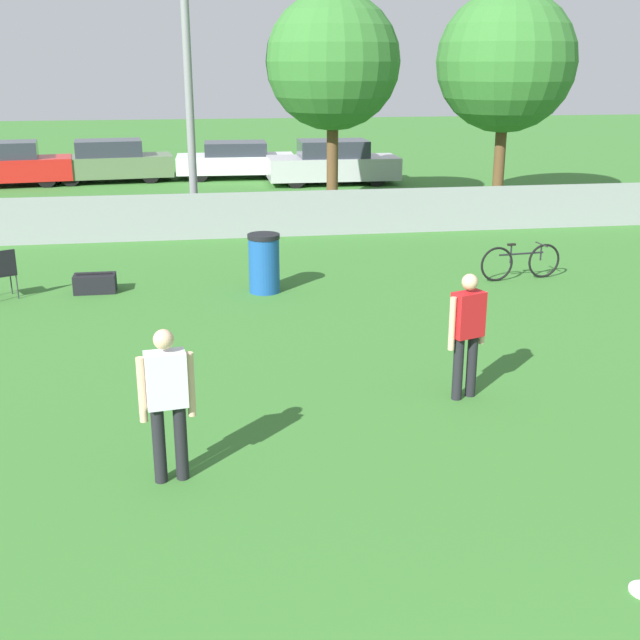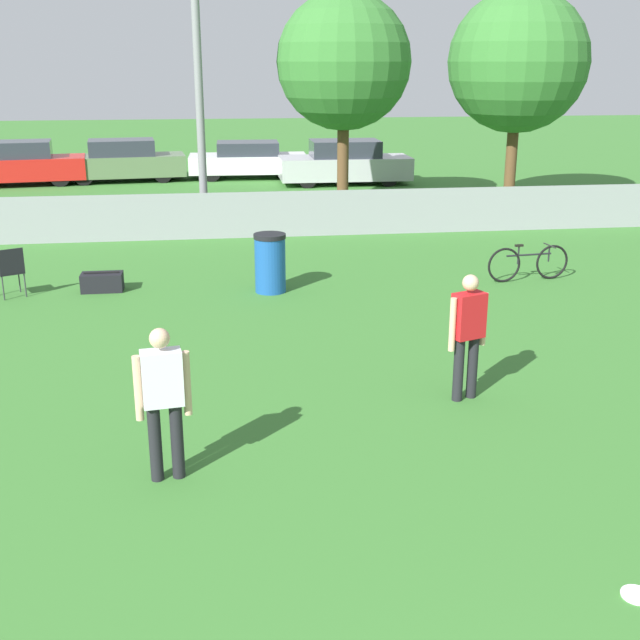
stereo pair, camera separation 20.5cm
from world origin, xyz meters
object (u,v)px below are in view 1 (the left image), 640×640
at_px(tree_near_pole, 333,62).
at_px(bicycle_sideline, 521,262).
at_px(parked_car_olive, 109,162).
at_px(player_defender_red, 467,328).
at_px(tree_far_right, 506,62).
at_px(parked_car_red, 2,165).
at_px(trash_bin, 264,263).
at_px(parked_car_silver, 333,163).
at_px(gear_bag_sideline, 95,283).
at_px(player_receiver_white, 167,396).
at_px(folding_chair_sideline, 2,270).
at_px(light_pole, 185,13).
at_px(parked_car_white, 236,160).

relative_size(tree_near_pole, bicycle_sideline, 3.48).
bearing_deg(parked_car_olive, bicycle_sideline, -64.83).
bearing_deg(player_defender_red, tree_far_right, 47.18).
bearing_deg(parked_car_red, bicycle_sideline, -56.38).
xyz_separation_m(trash_bin, parked_car_silver, (3.58, 13.27, 0.16)).
bearing_deg(parked_car_olive, tree_far_right, -36.59).
xyz_separation_m(gear_bag_sideline, parked_car_red, (-4.49, 14.04, 0.54)).
distance_m(player_receiver_white, trash_bin, 7.00).
bearing_deg(player_defender_red, bicycle_sideline, 40.78).
bearing_deg(trash_bin, tree_far_right, 47.09).
distance_m(tree_near_pole, parked_car_olive, 10.20).
height_order(folding_chair_sideline, bicycle_sideline, folding_chair_sideline).
relative_size(light_pole, player_receiver_white, 5.39).
bearing_deg(parked_car_silver, player_defender_red, -94.22).
relative_size(bicycle_sideline, trash_bin, 1.56).
distance_m(bicycle_sideline, gear_bag_sideline, 8.09).
bearing_deg(player_defender_red, parked_car_olive, 86.45).
height_order(light_pole, trash_bin, light_pole).
relative_size(light_pole, parked_car_white, 2.05).
distance_m(folding_chair_sideline, parked_car_red, 14.55).
bearing_deg(gear_bag_sideline, tree_far_right, 35.82).
xyz_separation_m(light_pole, player_defender_red, (3.26, -11.24, -4.19)).
relative_size(bicycle_sideline, gear_bag_sideline, 2.25).
height_order(light_pole, gear_bag_sideline, light_pole).
bearing_deg(tree_near_pole, tree_far_right, 0.64).
relative_size(light_pole, tree_near_pole, 1.48).
relative_size(tree_far_right, bicycle_sideline, 3.55).
distance_m(player_receiver_white, gear_bag_sideline, 7.47).
height_order(light_pole, tree_far_right, light_pole).
bearing_deg(parked_car_white, parked_car_olive, -175.58).
xyz_separation_m(bicycle_sideline, gear_bag_sideline, (-8.08, 0.34, -0.18)).
relative_size(light_pole, player_defender_red, 5.39).
distance_m(tree_near_pole, gear_bag_sideline, 10.31).
height_order(player_receiver_white, bicycle_sideline, player_receiver_white).
distance_m(tree_near_pole, parked_car_white, 8.19).
xyz_separation_m(light_pole, bicycle_sideline, (6.21, -5.87, -4.77)).
xyz_separation_m(light_pole, gear_bag_sideline, (-1.87, -5.53, -4.95)).
distance_m(tree_near_pole, trash_bin, 9.21).
distance_m(bicycle_sideline, parked_car_white, 15.78).
bearing_deg(parked_car_olive, player_receiver_white, -89.66).
distance_m(parked_car_white, parked_car_silver, 3.76).
distance_m(player_receiver_white, parked_car_white, 22.09).
distance_m(light_pole, player_defender_red, 12.43).
bearing_deg(player_receiver_white, gear_bag_sideline, 93.61).
distance_m(player_defender_red, parked_car_olive, 21.14).
bearing_deg(player_defender_red, light_pole, 85.76).
bearing_deg(light_pole, parked_car_silver, 56.68).
bearing_deg(parked_car_silver, gear_bag_sideline, -116.97).
bearing_deg(player_receiver_white, folding_chair_sideline, 105.24).
distance_m(folding_chair_sideline, parked_car_white, 15.74).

